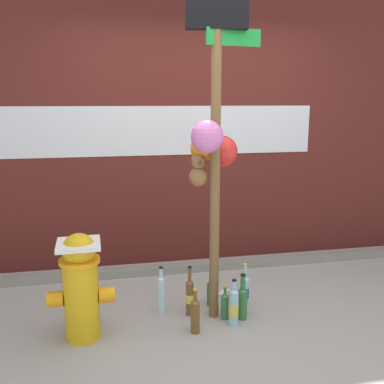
% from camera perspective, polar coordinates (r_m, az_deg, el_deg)
% --- Properties ---
extents(ground_plane, '(14.00, 14.00, 0.00)m').
position_cam_1_polar(ground_plane, '(3.38, 5.72, -18.27)').
color(ground_plane, '#9E9B93').
extents(building_wall, '(10.00, 0.21, 3.30)m').
position_cam_1_polar(building_wall, '(4.55, -0.14, 11.34)').
color(building_wall, '#561E19').
rests_on(building_wall, ground_plane).
extents(curb_strip, '(8.00, 0.12, 0.08)m').
position_cam_1_polar(curb_strip, '(4.48, 0.90, -9.77)').
color(curb_strip, gray).
rests_on(curb_strip, ground_plane).
extents(memorial_post, '(0.56, 0.54, 2.54)m').
position_cam_1_polar(memorial_post, '(3.26, 2.67, 8.37)').
color(memorial_post, brown).
rests_on(memorial_post, ground_plane).
extents(fire_hydrant, '(0.47, 0.31, 0.79)m').
position_cam_1_polar(fire_hydrant, '(3.26, -14.43, -11.70)').
color(fire_hydrant, gold).
rests_on(fire_hydrant, ground_plane).
extents(bottle_0, '(0.06, 0.06, 0.41)m').
position_cam_1_polar(bottle_0, '(3.57, -0.30, -13.56)').
color(bottle_0, brown).
rests_on(bottle_0, ground_plane).
extents(bottle_1, '(0.07, 0.07, 0.37)m').
position_cam_1_polar(bottle_1, '(3.45, 5.52, -14.80)').
color(bottle_1, '#93CCE0').
rests_on(bottle_1, ground_plane).
extents(bottle_2, '(0.06, 0.06, 0.28)m').
position_cam_1_polar(bottle_2, '(3.54, 4.34, -14.65)').
color(bottle_2, '#337038').
rests_on(bottle_2, ground_plane).
extents(bottle_3, '(0.08, 0.08, 0.37)m').
position_cam_1_polar(bottle_3, '(3.54, 6.67, -14.06)').
color(bottle_3, '#337038').
rests_on(bottle_3, ground_plane).
extents(bottle_4, '(0.06, 0.06, 0.40)m').
position_cam_1_polar(bottle_4, '(3.60, -4.07, -13.14)').
color(bottle_4, '#B2DBEA').
rests_on(bottle_4, ground_plane).
extents(bottle_5, '(0.07, 0.07, 0.41)m').
position_cam_1_polar(bottle_5, '(3.64, 6.92, -13.00)').
color(bottle_5, '#93CCE0').
rests_on(bottle_5, ground_plane).
extents(bottle_6, '(0.07, 0.07, 0.35)m').
position_cam_1_polar(bottle_6, '(3.33, 0.42, -15.86)').
color(bottle_6, brown).
rests_on(bottle_6, ground_plane).
extents(bottle_7, '(0.07, 0.07, 0.30)m').
position_cam_1_polar(bottle_7, '(3.74, 2.51, -13.02)').
color(bottle_7, '#337038').
rests_on(bottle_7, ground_plane).
extents(litter_0, '(0.16, 0.07, 0.01)m').
position_cam_1_polar(litter_0, '(4.43, -16.58, -11.05)').
color(litter_0, silver).
rests_on(litter_0, ground_plane).
extents(litter_1, '(0.14, 0.13, 0.01)m').
position_cam_1_polar(litter_1, '(4.04, 4.14, -12.90)').
color(litter_1, silver).
rests_on(litter_1, ground_plane).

